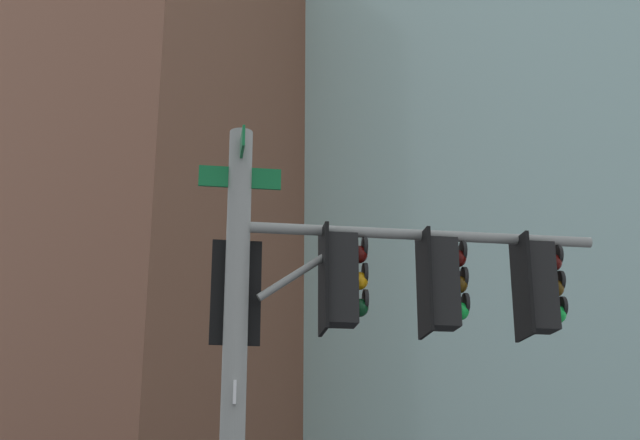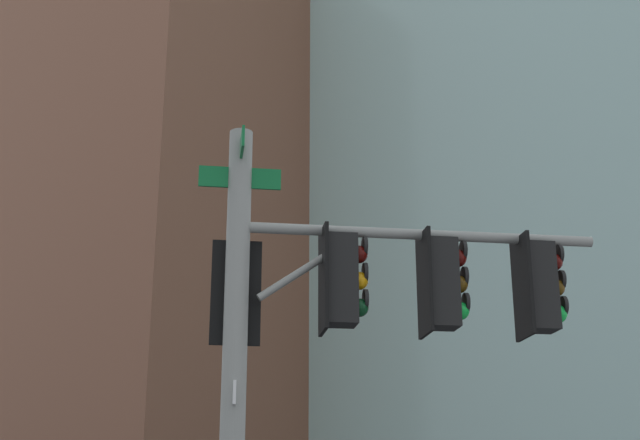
% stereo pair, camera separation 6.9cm
% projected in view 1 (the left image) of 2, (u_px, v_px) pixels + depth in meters
% --- Properties ---
extents(signal_pole_assembly, '(3.39, 3.32, 6.31)m').
position_uv_depth(signal_pole_assembly, '(334.00, 331.00, 9.68)').
color(signal_pole_assembly, gray).
rests_on(signal_pole_assembly, ground_plane).
extents(building_brick_nearside, '(18.59, 21.53, 37.15)m').
position_uv_depth(building_brick_nearside, '(154.00, 251.00, 58.52)').
color(building_brick_nearside, brown).
rests_on(building_brick_nearside, ground_plane).
extents(building_glass_tower, '(29.05, 28.28, 67.09)m').
position_uv_depth(building_glass_tower, '(555.00, 44.00, 62.88)').
color(building_glass_tower, '#9EC6C1').
rests_on(building_glass_tower, ground_plane).
extents(building_brick_farside, '(17.17, 18.34, 44.54)m').
position_uv_depth(building_brick_farside, '(289.00, 245.00, 70.19)').
color(building_brick_farside, brown).
rests_on(building_brick_farside, ground_plane).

